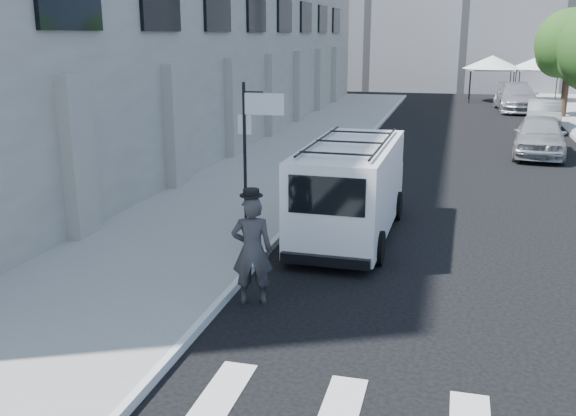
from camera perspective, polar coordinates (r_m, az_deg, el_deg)
The scene contains 14 objects.
ground at distance 11.02m, azimuth 4.06°, elevation -9.67°, with size 120.00×120.00×0.00m, color black.
sidewalk_left at distance 26.92m, azimuth 1.50°, elevation 5.47°, with size 4.50×48.00×0.15m, color gray.
building_left at distance 30.87m, azimuth -11.38°, elevation 17.48°, with size 10.00×44.00×12.00m, color gray.
sign_pole at distance 13.82m, azimuth -2.96°, elevation 6.98°, with size 1.03×0.07×3.50m.
tree_far at distance 39.42m, azimuth 23.63°, elevation 13.03°, with size 3.80×3.83×6.03m.
tent_left at distance 47.93m, azimuth 17.70°, elevation 12.22°, with size 4.00×4.00×3.20m.
tent_right at distance 48.68m, azimuth 21.51°, elevation 11.93°, with size 4.00×4.00×3.20m.
businessman at distance 11.22m, azimuth -3.22°, elevation -3.79°, with size 0.72×0.47×1.96m, color #353537.
briefcase at distance 13.17m, azimuth -2.46°, elevation -4.58°, with size 0.12×0.44×0.34m, color black.
suitcase at distance 13.69m, azimuth 6.09°, elevation -3.44°, with size 0.24×0.37×1.01m.
cargo_van at distance 15.12m, azimuth 5.64°, elevation 1.81°, with size 2.14×5.84×2.19m.
parked_car_a at distance 26.99m, azimuth 21.47°, elevation 6.01°, with size 1.89×4.70×1.60m, color #999CA0.
parked_car_b at distance 34.65m, azimuth 21.77°, elevation 7.69°, with size 1.56×4.46×1.47m, color #54585B.
parked_car_c at distance 42.57m, azimuth 19.65°, elevation 9.22°, with size 2.33×5.73×1.66m, color #94969B.
Camera 1 is at (1.77, -9.84, 4.63)m, focal length 40.00 mm.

